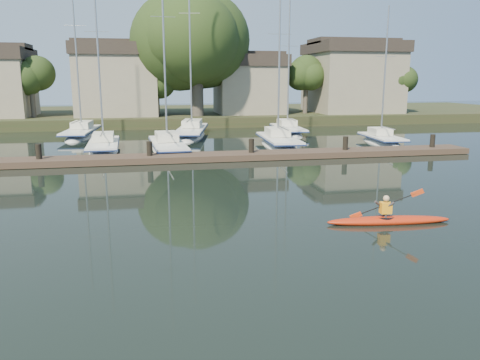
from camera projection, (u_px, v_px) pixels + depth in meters
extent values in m
plane|color=black|center=(254.00, 237.00, 14.13)|extent=(160.00, 160.00, 0.00)
ellipsoid|color=#B6370E|center=(389.00, 221.00, 15.48)|extent=(4.23, 0.98, 0.32)
cylinder|color=black|center=(385.00, 218.00, 15.45)|extent=(0.69, 0.69, 0.08)
imported|color=#302B2E|center=(386.00, 208.00, 15.38)|extent=(0.25, 0.35, 0.91)
cube|color=orange|center=(386.00, 208.00, 15.38)|extent=(0.38, 0.30, 0.37)
sphere|color=tan|center=(386.00, 198.00, 15.31)|extent=(0.21, 0.21, 0.21)
cube|color=#463628|center=(202.00, 157.00, 27.52)|extent=(34.00, 2.00, 0.35)
cylinder|color=black|center=(39.00, 160.00, 25.82)|extent=(0.32, 0.32, 1.80)
cylinder|color=black|center=(150.00, 157.00, 26.94)|extent=(0.32, 0.32, 1.80)
cylinder|color=black|center=(251.00, 154.00, 28.06)|extent=(0.32, 0.32, 1.80)
cylinder|color=black|center=(345.00, 151.00, 29.18)|extent=(0.32, 0.32, 1.80)
cylinder|color=black|center=(432.00, 148.00, 30.31)|extent=(0.32, 0.32, 1.80)
ellipsoid|color=silver|center=(104.00, 155.00, 31.41)|extent=(2.33, 8.18, 1.81)
cube|color=silver|center=(103.00, 143.00, 31.23)|extent=(2.18, 6.72, 0.13)
cube|color=navy|center=(103.00, 144.00, 31.25)|extent=(2.26, 6.89, 0.08)
cube|color=silver|center=(103.00, 137.00, 31.62)|extent=(1.43, 2.32, 0.52)
cylinder|color=#9EA0A5|center=(98.00, 54.00, 30.24)|extent=(0.11, 0.11, 11.45)
cylinder|color=#9EA0A5|center=(102.00, 133.00, 29.91)|extent=(0.20, 3.08, 0.08)
cylinder|color=#9EA0A5|center=(97.00, 32.00, 29.95)|extent=(1.53, 0.09, 0.03)
ellipsoid|color=silver|center=(168.00, 156.00, 31.29)|extent=(2.63, 9.01, 1.88)
cube|color=silver|center=(168.00, 143.00, 31.10)|extent=(2.43, 7.41, 0.14)
cube|color=navy|center=(168.00, 144.00, 31.12)|extent=(2.52, 7.59, 0.08)
cube|color=silver|center=(167.00, 136.00, 31.53)|extent=(1.54, 2.57, 0.54)
cylinder|color=#9EA0A5|center=(164.00, 42.00, 29.98)|extent=(0.12, 0.12, 12.86)
cylinder|color=#9EA0A5|center=(169.00, 133.00, 29.67)|extent=(0.29, 3.38, 0.08)
cylinder|color=#9EA0A5|center=(163.00, 17.00, 29.66)|extent=(1.58, 0.13, 0.03)
ellipsoid|color=silver|center=(278.00, 151.00, 33.63)|extent=(2.64, 8.44, 1.98)
cube|color=silver|center=(279.00, 138.00, 33.43)|extent=(2.46, 6.93, 0.15)
cube|color=navy|center=(279.00, 139.00, 33.45)|extent=(2.55, 7.10, 0.08)
cube|color=silver|center=(277.00, 132.00, 33.83)|extent=(1.58, 2.41, 0.57)
cylinder|color=#9EA0A5|center=(279.00, 55.00, 32.45)|extent=(0.12, 0.12, 11.45)
cylinder|color=#9EA0A5|center=(283.00, 128.00, 32.04)|extent=(0.26, 3.16, 0.08)
cylinder|color=#9EA0A5|center=(280.00, 34.00, 32.16)|extent=(1.66, 0.12, 0.03)
ellipsoid|color=silver|center=(381.00, 147.00, 34.99)|extent=(2.50, 6.61, 1.76)
cube|color=silver|center=(382.00, 136.00, 34.82)|extent=(2.30, 5.45, 0.13)
cube|color=navy|center=(382.00, 137.00, 34.83)|extent=(2.39, 5.58, 0.07)
cube|color=silver|center=(380.00, 131.00, 35.12)|extent=(1.45, 1.92, 0.51)
cylinder|color=#9EA0A5|center=(385.00, 72.00, 34.02)|extent=(0.11, 0.11, 9.24)
cylinder|color=#9EA0A5|center=(388.00, 128.00, 33.72)|extent=(0.29, 2.46, 0.07)
cylinder|color=#9EA0A5|center=(386.00, 57.00, 33.79)|extent=(1.48, 0.16, 0.03)
ellipsoid|color=silver|center=(82.00, 141.00, 39.02)|extent=(2.75, 9.35, 1.95)
cube|color=silver|center=(81.00, 130.00, 38.82)|extent=(2.54, 7.69, 0.14)
cube|color=navy|center=(81.00, 131.00, 38.84)|extent=(2.63, 7.88, 0.08)
cube|color=silver|center=(82.00, 125.00, 39.28)|extent=(1.60, 2.67, 0.56)
cylinder|color=#9EA0A5|center=(76.00, 46.00, 37.67)|extent=(0.12, 0.12, 13.34)
cylinder|color=#9EA0A5|center=(77.00, 121.00, 37.31)|extent=(0.31, 3.51, 0.08)
cylinder|color=#9EA0A5|center=(74.00, 25.00, 37.34)|extent=(1.64, 0.14, 0.03)
ellipsoid|color=silver|center=(192.00, 140.00, 39.72)|extent=(4.24, 10.92, 2.03)
cube|color=silver|center=(191.00, 129.00, 39.51)|extent=(3.77, 9.01, 0.15)
cube|color=navy|center=(192.00, 130.00, 39.53)|extent=(3.90, 9.24, 0.09)
cube|color=silver|center=(192.00, 123.00, 40.06)|extent=(2.04, 3.22, 0.59)
cylinder|color=#9EA0A5|center=(190.00, 36.00, 38.24)|extent=(0.13, 0.13, 14.96)
cylinder|color=#9EA0A5|center=(189.00, 120.00, 37.77)|extent=(0.86, 4.00, 0.09)
cylinder|color=#9EA0A5|center=(189.00, 13.00, 37.86)|extent=(1.68, 0.36, 0.03)
ellipsoid|color=silver|center=(288.00, 138.00, 41.17)|extent=(2.68, 8.16, 1.91)
cube|color=silver|center=(288.00, 127.00, 40.98)|extent=(2.47, 6.71, 0.14)
cube|color=navy|center=(288.00, 128.00, 41.00)|extent=(2.57, 6.87, 0.08)
cube|color=silver|center=(287.00, 123.00, 41.37)|extent=(1.56, 2.34, 0.55)
cylinder|color=#9EA0A5|center=(289.00, 62.00, 40.04)|extent=(0.12, 0.12, 11.04)
cylinder|color=#9EA0A5|center=(291.00, 119.00, 39.64)|extent=(0.30, 3.05, 0.08)
cylinder|color=#9EA0A5|center=(289.00, 46.00, 39.76)|extent=(1.60, 0.15, 0.03)
cube|color=#243118|center=(174.00, 115.00, 56.24)|extent=(90.00, 24.00, 1.00)
cube|color=gray|center=(118.00, 86.00, 48.62)|extent=(8.00, 8.00, 6.00)
cube|color=#2F2822|center=(116.00, 50.00, 47.86)|extent=(8.40, 8.40, 1.20)
cube|color=gray|center=(249.00, 90.00, 51.34)|extent=(7.00, 7.00, 5.00)
cube|color=#2F2822|center=(249.00, 61.00, 50.69)|extent=(7.35, 7.35, 1.20)
cube|color=gray|center=(352.00, 83.00, 53.43)|extent=(9.00, 9.00, 6.50)
cube|color=#2F2822|center=(353.00, 48.00, 52.62)|extent=(9.45, 9.45, 1.20)
cylinder|color=#4D463E|center=(197.00, 91.00, 47.34)|extent=(1.20, 1.20, 5.00)
sphere|color=#1B3113|center=(196.00, 40.00, 46.29)|extent=(8.50, 8.50, 8.50)
cylinder|color=#4D463E|center=(33.00, 102.00, 45.52)|extent=(0.48, 0.48, 3.00)
sphere|color=#1B3113|center=(30.00, 76.00, 44.99)|extent=(3.40, 3.40, 3.40)
cylinder|color=#4D463E|center=(158.00, 102.00, 47.31)|extent=(0.38, 0.38, 2.80)
sphere|color=#1B3113|center=(157.00, 80.00, 46.84)|extent=(2.72, 2.72, 2.72)
cylinder|color=#4D463E|center=(305.00, 99.00, 51.22)|extent=(0.50, 0.50, 3.20)
sphere|color=#1B3113|center=(306.00, 74.00, 50.66)|extent=(3.57, 3.57, 3.57)
cylinder|color=#4D463E|center=(396.00, 101.00, 51.71)|extent=(0.41, 0.41, 2.60)
sphere|color=#1B3113|center=(397.00, 81.00, 51.26)|extent=(2.89, 2.89, 2.89)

